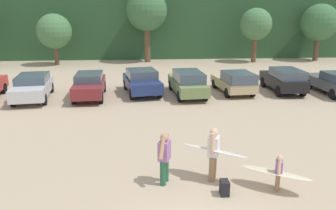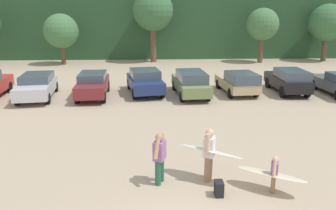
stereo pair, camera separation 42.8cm
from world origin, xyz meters
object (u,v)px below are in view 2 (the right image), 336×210
object	(u,v)px
parked_car_olive_green	(191,83)
surfboard_white	(210,151)
surfboard_cream	(271,174)
parked_car_maroon	(93,84)
parked_car_tan	(238,82)
person_adult	(209,152)
person_child	(274,172)
backpack_dropped	(219,189)
parked_car_navy	(145,81)
parked_car_black	(288,80)
parked_car_silver	(37,85)
person_companion	(160,155)

from	to	relation	value
parked_car_olive_green	surfboard_white	xyz separation A→B (m)	(-0.61, -10.88, 0.15)
surfboard_cream	parked_car_maroon	bearing A→B (deg)	-25.29
parked_car_tan	person_adult	xyz separation A→B (m)	(-3.74, -11.21, 0.19)
person_child	surfboard_cream	distance (m)	0.13
parked_car_maroon	backpack_dropped	xyz separation A→B (m)	(5.60, -11.78, -0.58)
parked_car_maroon	parked_car_olive_green	world-z (taller)	parked_car_olive_green
parked_car_tan	person_adult	bearing A→B (deg)	156.33
parked_car_navy	surfboard_cream	bearing A→B (deg)	-172.29
parked_car_maroon	person_child	size ratio (longest dim) A/B	3.99
parked_car_olive_green	person_adult	distance (m)	10.89
parked_car_black	surfboard_white	world-z (taller)	parked_car_black
person_adult	surfboard_white	world-z (taller)	person_adult
parked_car_navy	parked_car_tan	size ratio (longest dim) A/B	1.07
parked_car_silver	backpack_dropped	xyz separation A→B (m)	(8.97, -11.74, -0.55)
parked_car_silver	person_child	distance (m)	15.71
parked_car_olive_green	parked_car_tan	distance (m)	3.12
parked_car_navy	parked_car_tan	bearing A→B (deg)	-103.68
person_child	parked_car_navy	bearing A→B (deg)	-49.74
surfboard_white	person_companion	bearing A→B (deg)	39.73
person_companion	surfboard_cream	size ratio (longest dim) A/B	0.80
parked_car_tan	surfboard_white	distance (m)	11.82
parked_car_tan	person_adult	world-z (taller)	person_adult
parked_car_black	surfboard_white	bearing A→B (deg)	148.71
person_adult	surfboard_cream	xyz separation A→B (m)	(1.73, -0.76, -0.42)
parked_car_black	person_adult	world-z (taller)	person_adult
parked_car_maroon	parked_car_black	size ratio (longest dim) A/B	1.04
person_child	surfboard_white	bearing A→B (deg)	-2.14
parked_car_silver	backpack_dropped	size ratio (longest dim) A/B	10.94
person_companion	parked_car_black	bearing A→B (deg)	-104.72
person_adult	parked_car_tan	bearing A→B (deg)	-86.28
parked_car_silver	person_child	bearing A→B (deg)	-144.87
parked_car_silver	surfboard_cream	size ratio (longest dim) A/B	2.40
parked_car_navy	parked_car_black	world-z (taller)	parked_car_black
person_companion	surfboard_white	world-z (taller)	person_companion
parked_car_tan	parked_car_silver	bearing A→B (deg)	86.76
parked_car_maroon	parked_car_navy	bearing A→B (deg)	-79.49
parked_car_maroon	parked_car_tan	xyz separation A→B (m)	(9.18, 0.40, -0.03)
person_child	parked_car_tan	bearing A→B (deg)	-76.99
parked_car_maroon	surfboard_white	world-z (taller)	parked_car_maroon
parked_car_olive_green	parked_car_black	xyz separation A→B (m)	(6.41, 0.44, 0.02)
person_child	backpack_dropped	distance (m)	1.70
person_child	surfboard_white	xyz separation A→B (m)	(-1.78, 0.80, 0.35)
parked_car_black	person_companion	xyz separation A→B (m)	(-8.59, -11.45, 0.07)
person_companion	backpack_dropped	world-z (taller)	person_companion
parked_car_silver	surfboard_white	world-z (taller)	parked_car_silver
surfboard_cream	backpack_dropped	xyz separation A→B (m)	(-1.58, -0.21, -0.32)
parked_car_maroon	parked_car_navy	xyz separation A→B (m)	(3.19, 0.76, 0.01)
parked_car_olive_green	parked_car_maroon	bearing A→B (deg)	85.91
surfboard_white	parked_car_maroon	bearing A→B (deg)	-28.12
parked_car_black	parked_car_maroon	bearing A→B (deg)	92.81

